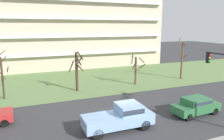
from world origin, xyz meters
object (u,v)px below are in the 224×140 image
tree_center (136,68)px  tree_right (182,59)px  tree_far_left (2,76)px  tree_left (77,69)px  pickup_blue_center_left (121,117)px  sedan_green_center_right (196,105)px

tree_center → tree_right: size_ratio=0.71×
tree_far_left → tree_right: 24.03m
tree_left → tree_far_left: bearing=179.1°
tree_far_left → tree_left: (8.09, -0.12, 0.08)m
tree_far_left → tree_center: size_ratio=1.20×
tree_far_left → tree_left: tree_far_left is taller
tree_left → pickup_blue_center_left: bearing=-86.1°
sedan_green_center_right → tree_center: bearing=87.7°
tree_right → sedan_green_center_right: 13.95m
tree_left → sedan_green_center_right: tree_left is taller
tree_center → tree_right: tree_right is taller
tree_center → sedan_green_center_right: tree_center is taller
tree_left → pickup_blue_center_left: 11.22m
tree_left → pickup_blue_center_left: (0.75, -11.06, -1.71)m
tree_far_left → pickup_blue_center_left: bearing=-51.7°
tree_far_left → tree_center: 16.12m
tree_center → tree_left: bearing=179.3°
tree_left → tree_right: 15.94m
tree_far_left → pickup_blue_center_left: (8.84, -11.18, -1.63)m
tree_center → sedan_green_center_right: size_ratio=0.97×
pickup_blue_center_left → tree_far_left: bearing=129.1°
pickup_blue_center_left → sedan_green_center_right: pickup_blue_center_left is taller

